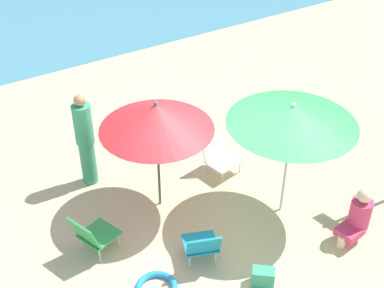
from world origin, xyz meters
The scene contains 10 objects.
ground_plane centered at (0.00, 0.00, 0.00)m, with size 40.00×40.00×0.00m, color #D3BC8C.
umbrella_green centered at (1.19, -0.14, 1.76)m, with size 1.86×1.86×1.96m.
umbrella_red centered at (-0.35, 0.97, 1.63)m, with size 1.67×1.67×1.89m.
beach_chair_a centered at (-0.45, -0.42, 0.35)m, with size 0.61×0.65×0.64m.
beach_chair_b centered at (0.93, 1.19, 0.34)m, with size 0.63×0.61×0.65m.
beach_chair_c centered at (-1.65, 0.54, 0.37)m, with size 0.70×0.64×0.71m.
person_a centered at (-1.06, 2.08, 0.84)m, with size 0.30×0.30×1.66m.
person_b centered at (1.71, -1.19, 0.44)m, with size 0.55×0.36×0.90m.
swim_ring centered at (-1.22, -0.51, 0.04)m, with size 0.57×0.57×0.09m, color #238CD8.
beach_bag centered at (0.04, -1.17, 0.14)m, with size 0.30×0.18×0.27m, color #389970.
Camera 1 is at (-3.24, -4.67, 5.68)m, focal length 49.58 mm.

